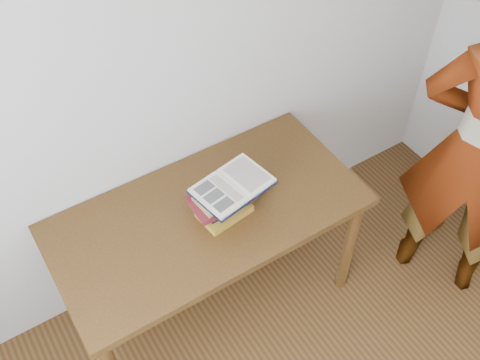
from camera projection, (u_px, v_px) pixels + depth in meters
desk at (208, 225)px, 2.64m from camera, size 1.45×0.72×0.78m
book_stack at (221, 203)px, 2.53m from camera, size 0.26×0.20×0.13m
open_book at (233, 186)px, 2.49m from camera, size 0.38×0.29×0.03m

